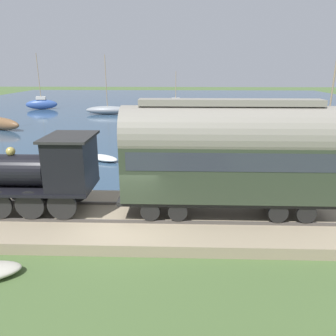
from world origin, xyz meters
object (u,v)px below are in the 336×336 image
Objects in this scene: passenger_coach at (227,152)px; sailboat_yellow at (176,104)px; steam_locomotive at (45,169)px; sailboat_blue at (42,104)px; sailboat_navy at (324,144)px; rowboat_far_out at (103,158)px; sailboat_gray at (108,110)px; sailboat_teal at (328,122)px; rowboat_off_pier at (189,175)px.

passenger_coach is 41.30m from sailboat_yellow.
sailboat_blue is (38.50, 16.00, -1.53)m from steam_locomotive.
rowboat_far_out is at bearing 88.87° from sailboat_navy.
sailboat_blue is at bearing 41.76° from sailboat_navy.
sailboat_gray reaches higher than rowboat_far_out.
sailboat_blue reaches higher than steam_locomotive.
steam_locomotive is 41.48m from sailboat_yellow.
sailboat_gray is 0.90× the size of sailboat_teal.
sailboat_navy is at bearing -160.82° from sailboat_yellow.
passenger_coach is at bearing -90.00° from steam_locomotive.
rowboat_off_pier is at bearing 110.50° from sailboat_navy.
passenger_coach is 27.10m from sailboat_teal.
sailboat_yellow reaches higher than rowboat_far_out.
sailboat_navy reaches higher than sailboat_gray.
rowboat_off_pier is (-32.55, -22.07, -0.66)m from sailboat_blue.
steam_locomotive reaches higher than rowboat_far_out.
passenger_coach is at bearing -160.46° from sailboat_blue.
sailboat_teal is at bearing -31.53° from passenger_coach.
rowboat_off_pier is (-5.69, 10.26, -0.64)m from sailboat_navy.
sailboat_teal reaches higher than sailboat_blue.
steam_locomotive is 0.92× the size of sailboat_yellow.
sailboat_gray is 3.03× the size of rowboat_off_pier.
rowboat_far_out is at bearing -0.75° from steam_locomotive.
passenger_coach is (0.00, -7.38, 0.76)m from steam_locomotive.
steam_locomotive is 7.41m from passenger_coach.
sailboat_gray is at bearing 35.48° from sailboat_navy.
sailboat_teal is at bearing -27.03° from rowboat_far_out.
sailboat_gray is 30.04m from sailboat_navy.
sailboat_gray is (33.25, 4.54, -1.77)m from steam_locomotive.
rowboat_far_out is at bearing 169.43° from sailboat_yellow.
sailboat_teal is (-10.24, -26.03, 0.10)m from sailboat_gray.
sailboat_teal is (23.01, -21.49, -1.67)m from steam_locomotive.
rowboat_far_out is (9.54, 7.25, -2.93)m from passenger_coach.
sailboat_teal is 3.35× the size of rowboat_off_pier.
sailboat_navy is 16.35m from rowboat_far_out.
rowboat_far_out is at bearing -162.62° from sailboat_blue.
sailboat_navy is at bearing -98.19° from rowboat_off_pier.
sailboat_gray is 24.17m from rowboat_far_out.
sailboat_gray reaches higher than steam_locomotive.
steam_locomotive is 20.11m from sailboat_navy.
passenger_coach is 1.52× the size of sailboat_yellow.
sailboat_gray is at bearing 87.33° from sailboat_teal.
sailboat_navy is (11.64, -16.33, -1.54)m from steam_locomotive.
sailboat_teal reaches higher than rowboat_off_pier.
sailboat_blue is (38.50, 23.37, -2.29)m from passenger_coach.
sailboat_yellow is at bearing 22.13° from rowboat_far_out.
rowboat_far_out is at bearing 37.24° from passenger_coach.
rowboat_off_pier is at bearing -45.57° from steam_locomotive.
steam_locomotive is 31.53m from sailboat_teal.
sailboat_blue is at bearing -3.06° from rowboat_off_pier.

